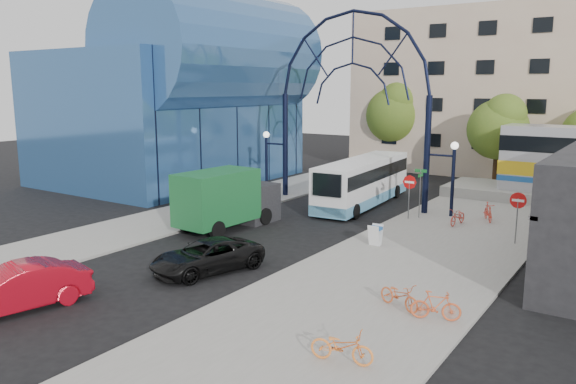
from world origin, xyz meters
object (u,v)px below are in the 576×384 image
Objects in this scene: green_truck at (228,199)px; bike_far_a at (399,295)px; stop_sign at (409,186)px; tree_north_a at (500,126)px; tree_north_b at (396,112)px; gateway_arch at (352,69)px; bike_near_b at (488,212)px; bike_far_c at (342,346)px; do_not_enter_sign at (518,205)px; black_suv at (207,256)px; bike_far_b at (436,306)px; sandwich_board at (375,233)px; bike_near_a at (458,217)px; street_name_sign at (420,183)px; red_sedan at (17,288)px; city_bus at (363,181)px.

bike_far_a is (12.15, -5.54, -1.02)m from green_truck.
stop_sign is at bearing 41.75° from bike_far_a.
tree_north_a is 0.88× the size of tree_north_b.
gateway_arch is 7.97× the size of bike_near_b.
bike_far_c is at bearing -36.08° from green_truck.
bike_far_c reaches higher than bike_far_a.
tree_north_b is (-10.00, 4.00, 0.66)m from tree_north_a.
do_not_enter_sign is 14.71m from black_suv.
bike_far_a is at bearing 20.36° from black_suv.
black_suv reaches higher than bike_far_c.
do_not_enter_sign is at bearing -53.26° from tree_north_b.
tree_north_a reaches higher than bike_far_b.
tree_north_a is (0.52, 19.95, 3.86)m from sandwich_board.
tree_north_b is 25.22m from green_truck.
do_not_enter_sign is 4.30m from bike_near_a.
street_name_sign reaches higher than black_suv.
bike_far_c is at bearing -94.64° from do_not_enter_sign.
tree_north_b is at bearing 101.27° from bike_near_b.
tree_north_b is at bearing 117.65° from street_name_sign.
bike_near_a is (1.96, 6.18, -0.18)m from sandwich_board.
green_truck is 13.39m from bike_far_a.
black_suv is at bearing 53.22° from bike_far_c.
street_name_sign reaches higher than stop_sign.
bike_far_c is at bearing 27.53° from red_sedan.
green_truck is 14.74m from bike_far_b.
bike_far_a is at bearing -69.18° from stop_sign.
red_sedan is at bearing -141.58° from bike_near_b.
city_bus reaches higher than bike_far_c.
city_bus is at bearing 51.52° from bike_far_a.
stop_sign is at bearing -64.17° from tree_north_b.
stop_sign is 4.56m from bike_near_b.
gateway_arch reaches higher than city_bus.
tree_north_a is 4.37× the size of bike_far_b.
do_not_enter_sign reaches higher than sandwich_board.
sandwich_board is 9.88m from city_bus.
bike_near_a is at bearing -57.22° from tree_north_b.
city_bus is at bearing 98.83° from red_sedan.
tree_north_a reaches higher than bike_near_a.
gateway_arch reaches higher than bike_far_b.
bike_near_b is at bearing 26.70° from stop_sign.
black_suv is at bearing -80.36° from tree_north_b.
red_sedan is 2.78× the size of bike_far_a.
black_suv is (5.26, -30.98, -4.61)m from tree_north_b.
red_sedan is (-12.24, -17.66, -1.20)m from do_not_enter_sign.
do_not_enter_sign is 11.27m from city_bus.
do_not_enter_sign is at bearing 69.05° from red_sedan.
bike_near_b is (9.92, 21.62, -0.15)m from red_sedan.
red_sedan reaches higher than sandwich_board.
bike_near_b is at bearing 79.11° from red_sedan.
stop_sign is at bearing -170.64° from bike_near_a.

